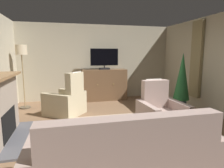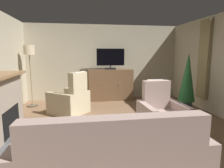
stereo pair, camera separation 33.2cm
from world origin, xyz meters
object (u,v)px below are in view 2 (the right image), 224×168
(tv_cabinet, at_px, (110,85))
(coffee_table, at_px, (105,126))
(armchair_angled_to_table, at_px, (161,117))
(armchair_near_window, at_px, (70,101))
(potted_plant_small_fern_corner, at_px, (187,81))
(floor_lamp, at_px, (30,58))
(cat, at_px, (66,122))
(tv_remote, at_px, (107,120))
(television, at_px, (111,58))
(sofa_floral, at_px, (113,163))

(tv_cabinet, height_order, coffee_table, tv_cabinet)
(coffee_table, xyz_separation_m, armchair_angled_to_table, (1.26, 0.46, -0.05))
(coffee_table, relative_size, armchair_near_window, 0.76)
(potted_plant_small_fern_corner, xyz_separation_m, floor_lamp, (-4.31, 1.56, 0.60))
(armchair_angled_to_table, xyz_separation_m, floor_lamp, (-3.19, 2.54, 1.19))
(potted_plant_small_fern_corner, xyz_separation_m, cat, (-3.14, -0.36, -0.82))
(tv_remote, height_order, armchair_angled_to_table, armchair_angled_to_table)
(coffee_table, bearing_deg, cat, 125.08)
(tv_remote, bearing_deg, television, 0.53)
(tv_remote, distance_m, armchair_angled_to_table, 1.25)
(armchair_angled_to_table, bearing_deg, cat, 162.85)
(coffee_table, bearing_deg, armchair_near_window, 108.82)
(coffee_table, bearing_deg, floor_lamp, 122.77)
(potted_plant_small_fern_corner, distance_m, floor_lamp, 4.63)
(television, bearing_deg, tv_cabinet, 90.00)
(television, relative_size, potted_plant_small_fern_corner, 0.58)
(cat, xyz_separation_m, floor_lamp, (-1.17, 1.92, 1.42))
(armchair_near_window, xyz_separation_m, potted_plant_small_fern_corner, (3.08, -0.63, 0.57))
(floor_lamp, bearing_deg, coffee_table, -57.23)
(coffee_table, relative_size, armchair_angled_to_table, 0.86)
(sofa_floral, distance_m, cat, 2.30)
(coffee_table, distance_m, armchair_angled_to_table, 1.34)
(tv_cabinet, xyz_separation_m, coffee_table, (-0.63, -3.50, -0.14))
(potted_plant_small_fern_corner, bearing_deg, armchair_angled_to_table, -138.70)
(television, distance_m, armchair_angled_to_table, 3.26)
(cat, bearing_deg, potted_plant_small_fern_corner, 6.55)
(armchair_near_window, xyz_separation_m, floor_lamp, (-1.23, 0.93, 1.17))
(floor_lamp, bearing_deg, sofa_floral, -65.07)
(tv_remote, bearing_deg, tv_cabinet, 0.68)
(sofa_floral, distance_m, armchair_angled_to_table, 2.02)
(sofa_floral, xyz_separation_m, armchair_near_window, (-0.67, 3.16, 0.01))
(television, xyz_separation_m, cat, (-1.39, -2.36, -1.39))
(tv_cabinet, bearing_deg, potted_plant_small_fern_corner, -49.58)
(tv_remote, relative_size, armchair_angled_to_table, 0.16)
(armchair_angled_to_table, bearing_deg, potted_plant_small_fern_corner, 41.30)
(tv_cabinet, height_order, sofa_floral, tv_cabinet)
(potted_plant_small_fern_corner, relative_size, floor_lamp, 0.88)
(armchair_angled_to_table, bearing_deg, armchair_near_window, 140.61)
(coffee_table, xyz_separation_m, armchair_near_window, (-0.71, 2.08, -0.03))
(cat, bearing_deg, floor_lamp, 121.40)
(television, bearing_deg, floor_lamp, -170.24)
(tv_cabinet, distance_m, television, 0.96)
(armchair_angled_to_table, distance_m, floor_lamp, 4.25)
(floor_lamp, bearing_deg, armchair_angled_to_table, -38.56)
(television, bearing_deg, cat, -120.49)
(tv_remote, bearing_deg, armchair_angled_to_table, -63.73)
(tv_remote, xyz_separation_m, armchair_angled_to_table, (1.20, 0.34, -0.12))
(sofa_floral, bearing_deg, floor_lamp, 114.93)
(armchair_angled_to_table, bearing_deg, tv_cabinet, 101.70)
(sofa_floral, xyz_separation_m, potted_plant_small_fern_corner, (2.41, 2.53, 0.58))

